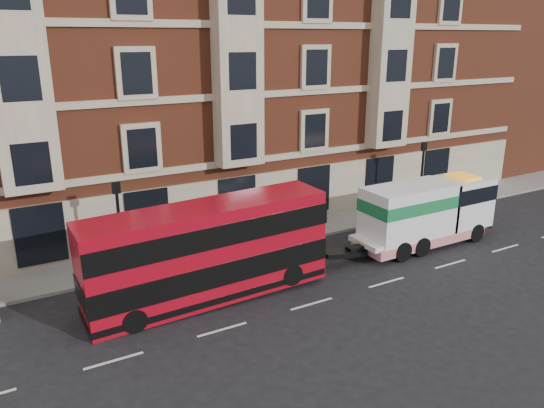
% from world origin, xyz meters
% --- Properties ---
extents(ground, '(120.00, 120.00, 0.00)m').
position_xyz_m(ground, '(0.00, 0.00, 0.00)').
color(ground, black).
rests_on(ground, ground).
extents(sidewalk, '(90.00, 3.00, 0.15)m').
position_xyz_m(sidewalk, '(0.00, 7.50, 0.07)').
color(sidewalk, slate).
rests_on(sidewalk, ground).
extents(victorian_terrace, '(45.00, 12.00, 20.40)m').
position_xyz_m(victorian_terrace, '(0.50, 15.00, 10.07)').
color(victorian_terrace, brown).
rests_on(victorian_terrace, ground).
extents(filler_east, '(18.00, 10.00, 19.00)m').
position_xyz_m(filler_east, '(32.00, 14.00, 9.43)').
color(filler_east, brown).
rests_on(filler_east, ground).
extents(lamp_post_west, '(0.35, 0.15, 4.35)m').
position_xyz_m(lamp_post_west, '(-6.00, 6.20, 2.68)').
color(lamp_post_west, black).
rests_on(lamp_post_west, sidewalk).
extents(lamp_post_east, '(0.35, 0.15, 4.35)m').
position_xyz_m(lamp_post_east, '(12.00, 6.20, 2.68)').
color(lamp_post_east, black).
rests_on(lamp_post_east, sidewalk).
extents(double_decker_bus, '(10.07, 2.31, 4.07)m').
position_xyz_m(double_decker_bus, '(-3.45, 2.48, 2.16)').
color(double_decker_bus, '#A60919').
rests_on(double_decker_bus, ground).
extents(tow_truck, '(8.06, 2.38, 3.36)m').
position_xyz_m(tow_truck, '(8.61, 2.48, 1.78)').
color(tow_truck, white).
rests_on(tow_truck, ground).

